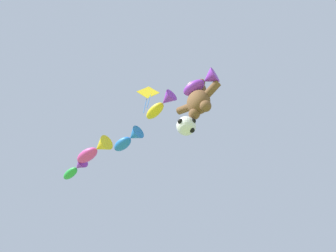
{
  "coord_description": "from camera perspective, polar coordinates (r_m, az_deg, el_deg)",
  "views": [
    {
      "loc": [
        3.85,
        -0.58,
        1.34
      ],
      "look_at": [
        -0.29,
        4.01,
        9.22
      ],
      "focal_mm": 28.0,
      "sensor_mm": 36.0,
      "label": 1
    }
  ],
  "objects": [
    {
      "name": "fish_kite_magenta",
      "position": [
        15.34,
        -15.77,
        -5.19
      ],
      "size": [
        2.42,
        0.97,
        0.9
      ],
      "color": "#E53F9E"
    },
    {
      "name": "soccer_ball_kite",
      "position": [
        10.85,
        4.0,
        0.04
      ],
      "size": [
        0.9,
        0.9,
        0.83
      ],
      "color": "white"
    },
    {
      "name": "teddy_bear_kite",
      "position": [
        11.73,
        6.48,
        6.05
      ],
      "size": [
        2.34,
        1.03,
        2.38
      ],
      "color": "brown"
    },
    {
      "name": "fish_kite_emerald",
      "position": [
        16.87,
        -19.59,
        -8.9
      ],
      "size": [
        2.04,
        0.7,
        0.66
      ],
      "color": "green"
    },
    {
      "name": "fish_kite_violet",
      "position": [
        11.74,
        7.3,
        9.29
      ],
      "size": [
        1.67,
        0.81,
        0.73
      ],
      "color": "purple"
    },
    {
      "name": "fish_kite_cobalt",
      "position": [
        13.55,
        -8.64,
        -2.96
      ],
      "size": [
        1.8,
        0.76,
        0.75
      ],
      "color": "blue"
    },
    {
      "name": "fish_kite_goldfin",
      "position": [
        13.15,
        -1.55,
        4.56
      ],
      "size": [
        1.94,
        0.83,
        0.69
      ],
      "color": "yellow"
    },
    {
      "name": "diamond_kite",
      "position": [
        15.46,
        -4.39,
        7.05
      ],
      "size": [
        0.97,
        0.99,
        2.63
      ],
      "color": "yellow"
    }
  ]
}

